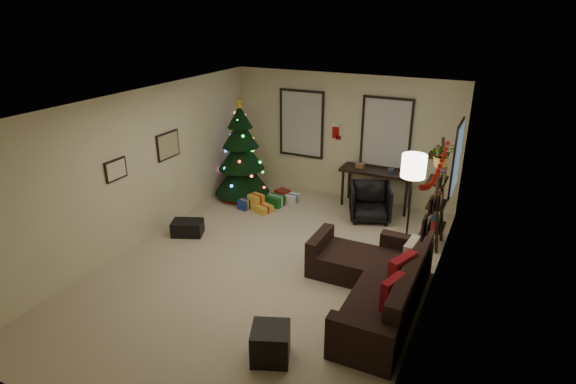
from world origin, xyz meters
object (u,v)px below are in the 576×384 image
object	(u,v)px
sofa	(377,285)
desk_chair	(370,202)
bookshelf	(438,197)
christmas_tree	(241,157)
desk	(377,175)

from	to	relation	value
sofa	desk_chair	xyz separation A→B (m)	(-0.90, 2.66, 0.09)
sofa	desk_chair	size ratio (longest dim) A/B	3.53
sofa	desk_chair	world-z (taller)	sofa
desk_chair	bookshelf	distance (m)	1.57
christmas_tree	sofa	distance (m)	4.63
sofa	bookshelf	bearing A→B (deg)	77.94
desk	bookshelf	bearing A→B (deg)	-41.26
desk	bookshelf	size ratio (longest dim) A/B	0.79
christmas_tree	bookshelf	bearing A→B (deg)	-6.62
sofa	bookshelf	size ratio (longest dim) A/B	1.35
sofa	desk	world-z (taller)	sofa
christmas_tree	bookshelf	xyz separation A→B (m)	(4.24, -0.49, -0.00)
desk_chair	sofa	bearing A→B (deg)	-92.58
sofa	desk_chair	distance (m)	2.81
christmas_tree	bookshelf	distance (m)	4.26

